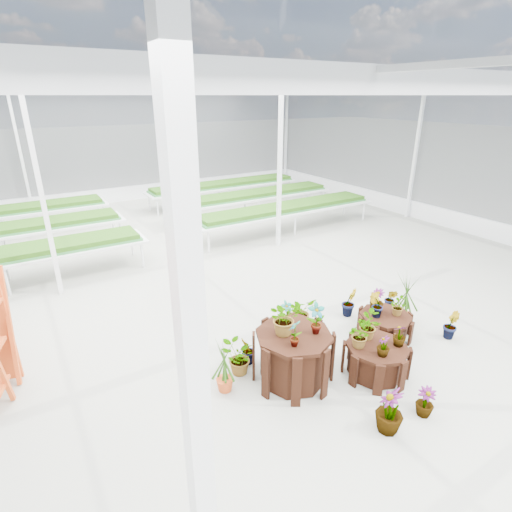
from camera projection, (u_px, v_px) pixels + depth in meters
ground_plane at (267, 339)px, 7.41m from camera, size 24.00×24.00×0.00m
greenhouse_shell at (268, 223)px, 6.57m from camera, size 18.00×24.00×4.50m
steel_frame at (268, 223)px, 6.57m from camera, size 18.00×24.00×4.50m
nursery_benches at (146, 221)px, 12.94m from camera, size 16.00×7.00×0.84m
plinth_tall at (293, 356)px, 6.21m from camera, size 1.47×1.47×0.84m
plinth_mid at (376, 360)px, 6.38m from camera, size 1.07×1.07×0.54m
plinth_low at (384, 325)px, 7.44m from camera, size 1.29×1.29×0.44m
nursery_plants at (331, 329)px, 6.72m from camera, size 4.60×3.24×1.38m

